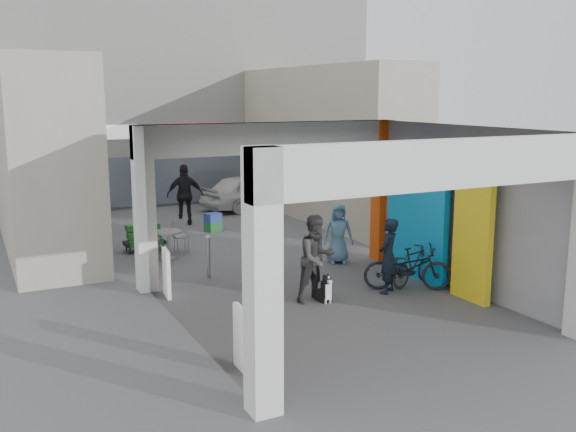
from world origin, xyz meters
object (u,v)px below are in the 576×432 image
man_elderly (338,233)px  man_with_dog (388,256)px  cafe_set (161,245)px  bicycle_front (408,268)px  bicycle_rear (414,266)px  man_back_turned (317,258)px  border_collie (325,290)px  white_van (251,191)px  produce_stand (144,240)px  man_crates (185,195)px

man_elderly → man_with_dog: bearing=-74.7°
cafe_set → bicycle_front: 6.47m
bicycle_front → bicycle_rear: bearing=-28.5°
man_elderly → bicycle_rear: size_ratio=1.01×
man_back_turned → cafe_set: bearing=101.5°
border_collie → white_van: (2.93, 10.56, 0.40)m
cafe_set → bicycle_front: (3.92, -5.14, 0.18)m
produce_stand → border_collie: size_ratio=1.75×
bicycle_rear → border_collie: bearing=75.6°
man_elderly → white_van: (1.11, 8.03, -0.11)m
man_with_dog → bicycle_rear: (0.82, 0.19, -0.35)m
border_collie → white_van: bearing=71.9°
man_crates → white_van: 3.55m
bicycle_front → border_collie: bearing=116.1°
produce_stand → man_back_turned: man_back_turned is taller
man_with_dog → bicycle_rear: 0.92m
cafe_set → produce_stand: cafe_set is taller
produce_stand → bicycle_front: bicycle_front is taller
border_collie → man_elderly: bearing=51.7°
man_with_dog → man_crates: size_ratio=0.82×
man_back_turned → man_crates: 8.60m
man_back_turned → bicycle_front: (2.09, -0.24, -0.39)m
bicycle_front → bicycle_rear: 0.39m
bicycle_front → man_with_dog: bearing=116.1°
cafe_set → man_crates: 4.18m
border_collie → man_back_turned: 0.67m
produce_stand → man_back_turned: size_ratio=0.60×
white_van → man_crates: bearing=107.0°
bicycle_front → produce_stand: bearing=63.1°
bicycle_rear → cafe_set: bearing=23.0°
cafe_set → man_back_turned: man_back_turned is taller
cafe_set → bicycle_rear: bearing=-49.2°
bicycle_rear → man_with_dog: bearing=85.4°
man_with_dog → man_elderly: (0.34, 2.59, -0.05)m
produce_stand → bicycle_rear: bearing=-70.6°
produce_stand → bicycle_front: size_ratio=0.57×
white_van → man_elderly: bearing=158.5°
man_elderly → man_back_turned: bearing=-106.4°
produce_stand → man_crates: man_crates is taller
man_crates → bicycle_front: bearing=120.7°
man_crates → bicycle_rear: man_crates is taller
man_elderly → bicycle_front: size_ratio=0.80×
man_elderly → white_van: bearing=104.9°
cafe_set → bicycle_rear: bicycle_rear is taller
produce_stand → man_with_dog: (3.65, -5.97, 0.52)m
man_with_dog → man_back_turned: man_back_turned is taller
cafe_set → man_elderly: (3.76, -2.53, 0.44)m
man_crates → border_collie: bearing=108.2°
man_back_turned → bicycle_rear: size_ratio=1.19×
cafe_set → white_van: bearing=48.5°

